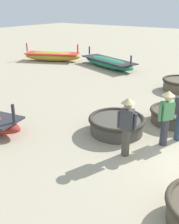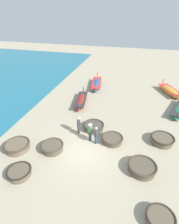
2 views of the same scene
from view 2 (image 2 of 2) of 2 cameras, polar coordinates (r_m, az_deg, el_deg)
The scene contains 15 objects.
ground_plane at distance 13.49m, azimuth -1.44°, elevation -12.55°, with size 80.00×80.00×0.00m, color tan.
coracle_front_left at distance 15.43m, azimuth 1.35°, elevation -4.68°, with size 1.84×1.84×0.53m.
coracle_far_left at distance 13.67m, azimuth -12.06°, elevation -11.05°, with size 1.73×1.73×0.53m.
coracle_nearest at distance 12.61m, azimuth -21.94°, elevation -17.75°, with size 1.57×1.57×0.49m.
coracle_far_right at distance 10.80m, azimuth 22.11°, elevation -29.57°, with size 1.49×1.49×0.48m.
coracle_beside_post at distance 14.51m, azimuth -22.55°, elevation -10.16°, with size 1.92×1.92×0.56m.
coracle_front_right at distance 15.14m, azimuth 22.68°, elevation -8.27°, with size 1.83×1.83×0.56m.
coracle_center at distance 12.48m, azimuth 16.79°, elevation -16.91°, with size 1.91×1.91×0.54m.
coracle_upturned at distance 14.20m, azimuth 7.43°, elevation -8.75°, with size 1.72×1.72×0.49m.
long_boat_red_hull at distance 23.84m, azimuth 2.32°, elevation 9.10°, with size 1.90×4.85×1.32m.
long_boat_blue_hull at distance 19.53m, azimuth -2.74°, elevation 3.70°, with size 1.70×4.45×1.13m.
long_boat_green_hull at distance 23.97m, azimuth 24.86°, elevation 6.22°, with size 2.86×4.28×1.23m.
fisherman_standing_right at distance 13.82m, azimuth 0.18°, elevation -6.09°, with size 0.45×0.37×1.67m.
fisherman_with_hat at distance 14.60m, azimuth -3.59°, elevation -3.87°, with size 0.36×0.52×1.67m.
fisherman_by_coracle at distance 13.60m, azimuth 2.17°, elevation -7.48°, with size 0.32×0.51×1.57m.
Camera 2 is at (2.87, -9.33, 9.32)m, focal length 28.00 mm.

